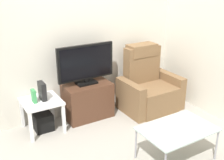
{
  "coord_description": "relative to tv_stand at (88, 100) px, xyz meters",
  "views": [
    {
      "loc": [
        -1.73,
        -2.85,
        2.19
      ],
      "look_at": [
        0.31,
        0.5,
        0.7
      ],
      "focal_mm": 44.92,
      "sensor_mm": 36.0,
      "label": 1
    }
  ],
  "objects": [
    {
      "name": "game_console",
      "position": [
        -0.72,
        -0.01,
        0.33
      ],
      "size": [
        0.07,
        0.2,
        0.26
      ],
      "primitive_type": "cube",
      "color": "black",
      "rests_on": "side_table"
    },
    {
      "name": "subwoofer_box",
      "position": [
        -0.76,
        -0.02,
        -0.16
      ],
      "size": [
        0.26,
        0.26,
        0.26
      ],
      "primitive_type": "cube",
      "color": "black",
      "rests_on": "ground"
    },
    {
      "name": "television",
      "position": [
        0.0,
        0.02,
        0.61
      ],
      "size": [
        0.92,
        0.2,
        0.63
      ],
      "color": "black",
      "rests_on": "tv_stand"
    },
    {
      "name": "wall_side",
      "position": [
        1.82,
        -0.84,
        1.01
      ],
      "size": [
        0.06,
        4.48,
        2.6
      ],
      "primitive_type": "cube",
      "color": "beige",
      "rests_on": "ground"
    },
    {
      "name": "tv_stand",
      "position": [
        0.0,
        0.0,
        0.0
      ],
      "size": [
        0.74,
        0.45,
        0.57
      ],
      "color": "#4C2D1E",
      "rests_on": "ground"
    },
    {
      "name": "cell_phone",
      "position": [
        0.52,
        -1.57,
        0.15
      ],
      "size": [
        0.07,
        0.15,
        0.01
      ],
      "primitive_type": "cube",
      "rotation": [
        0.0,
        0.0,
        -0.03
      ],
      "color": "#B7B7BC",
      "rests_on": "coffee_table"
    },
    {
      "name": "coffee_table",
      "position": [
        0.44,
        -1.57,
        0.12
      ],
      "size": [
        0.9,
        0.6,
        0.43
      ],
      "color": "#B2C6C1",
      "rests_on": "ground"
    },
    {
      "name": "wall_back",
      "position": [
        -0.06,
        0.29,
        1.01
      ],
      "size": [
        6.4,
        0.06,
        2.6
      ],
      "primitive_type": "cube",
      "color": "beige",
      "rests_on": "ground"
    },
    {
      "name": "recliner_armchair",
      "position": [
        1.05,
        -0.22,
        0.09
      ],
      "size": [
        0.98,
        0.78,
        1.08
      ],
      "rotation": [
        0.0,
        0.0,
        0.12
      ],
      "color": "brown",
      "rests_on": "ground"
    },
    {
      "name": "side_table",
      "position": [
        -0.76,
        -0.02,
        0.12
      ],
      "size": [
        0.54,
        0.54,
        0.48
      ],
      "color": "white",
      "rests_on": "ground"
    },
    {
      "name": "book_upright",
      "position": [
        -0.86,
        -0.04,
        0.29
      ],
      "size": [
        0.05,
        0.12,
        0.19
      ],
      "primitive_type": "cube",
      "color": "#388C4C",
      "rests_on": "side_table"
    },
    {
      "name": "ground_plane",
      "position": [
        -0.06,
        -0.84,
        -0.29
      ],
      "size": [
        6.4,
        6.4,
        0.0
      ],
      "primitive_type": "plane",
      "color": "#9E998E"
    }
  ]
}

